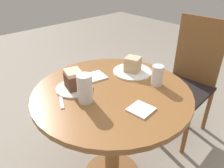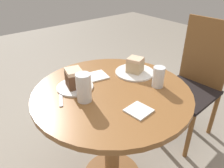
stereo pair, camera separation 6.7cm
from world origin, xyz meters
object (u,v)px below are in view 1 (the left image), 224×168
object	(u,v)px
chair	(187,79)
plate_near	(74,88)
cake_slice_near	(74,79)
plate_far	(132,71)
cake_slice_far	(133,64)
glass_lemonade	(85,90)
glass_water	(157,77)

from	to	relation	value
chair	plate_near	bearing A→B (deg)	-103.49
cake_slice_near	plate_near	bearing A→B (deg)	0.00
plate_far	cake_slice_near	size ratio (longest dim) A/B	2.14
plate_near	cake_slice_far	bearing A→B (deg)	78.90
chair	glass_lemonade	world-z (taller)	chair
glass_lemonade	cake_slice_near	bearing A→B (deg)	169.78
plate_near	glass_water	bearing A→B (deg)	53.43
plate_near	plate_far	size ratio (longest dim) A/B	0.84
plate_near	plate_far	distance (m)	0.40
chair	plate_far	distance (m)	0.65
plate_near	glass_lemonade	size ratio (longest dim) A/B	1.38
chair	plate_far	world-z (taller)	chair
plate_far	glass_water	xyz separation A→B (m)	(0.20, -0.02, 0.05)
plate_near	glass_water	distance (m)	0.47
cake_slice_near	glass_lemonade	bearing A→B (deg)	-10.22
plate_near	glass_water	world-z (taller)	glass_water
chair	cake_slice_near	bearing A→B (deg)	-103.49
plate_far	cake_slice_far	bearing A→B (deg)	0.00
chair	plate_near	xyz separation A→B (m)	(-0.17, -0.99, 0.24)
plate_far	cake_slice_near	bearing A→B (deg)	-101.10
plate_near	glass_lemonade	bearing A→B (deg)	-10.22
cake_slice_near	glass_lemonade	world-z (taller)	glass_lemonade
plate_near	plate_far	world-z (taller)	same
chair	glass_lemonade	bearing A→B (deg)	-95.33
glass_lemonade	glass_water	world-z (taller)	glass_lemonade
chair	plate_far	size ratio (longest dim) A/B	3.96
plate_far	plate_near	bearing A→B (deg)	-101.10
glass_lemonade	plate_far	bearing A→B (deg)	98.68
plate_far	cake_slice_far	size ratio (longest dim) A/B	2.17
chair	cake_slice_near	xyz separation A→B (m)	(-0.17, -0.99, 0.30)
glass_lemonade	glass_water	xyz separation A→B (m)	(0.14, 0.40, -0.01)
cake_slice_near	glass_lemonade	size ratio (longest dim) A/B	0.77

